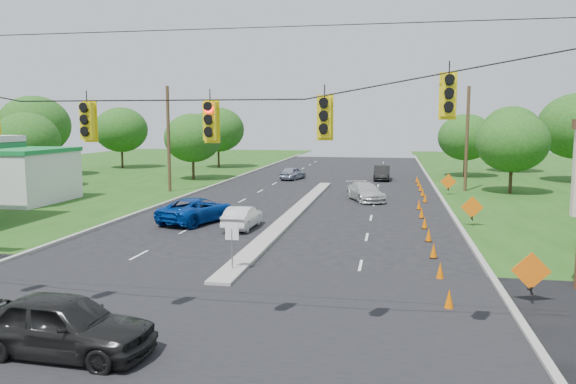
# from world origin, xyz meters

# --- Properties ---
(ground) EXTENTS (160.00, 160.00, 0.00)m
(ground) POSITION_xyz_m (0.00, 0.00, 0.00)
(ground) COLOR black
(ground) RESTS_ON ground
(cross_street) EXTENTS (160.00, 14.00, 0.02)m
(cross_street) POSITION_xyz_m (0.00, 0.00, 0.00)
(cross_street) COLOR black
(cross_street) RESTS_ON ground
(curb_left) EXTENTS (0.25, 110.00, 0.16)m
(curb_left) POSITION_xyz_m (-10.10, 30.00, 0.00)
(curb_left) COLOR gray
(curb_left) RESTS_ON ground
(curb_right) EXTENTS (0.25, 110.00, 0.16)m
(curb_right) POSITION_xyz_m (10.10, 30.00, 0.00)
(curb_right) COLOR gray
(curb_right) RESTS_ON ground
(median) EXTENTS (1.00, 34.00, 0.18)m
(median) POSITION_xyz_m (0.00, 21.00, 0.00)
(median) COLOR gray
(median) RESTS_ON ground
(median_sign) EXTENTS (0.55, 0.06, 2.05)m
(median_sign) POSITION_xyz_m (0.00, 6.00, 1.46)
(median_sign) COLOR gray
(median_sign) RESTS_ON ground
(signal_span) EXTENTS (25.60, 0.32, 9.00)m
(signal_span) POSITION_xyz_m (-0.05, -1.00, 4.97)
(signal_span) COLOR #422D1C
(signal_span) RESTS_ON ground
(utility_pole_far_left) EXTENTS (0.28, 0.28, 9.00)m
(utility_pole_far_left) POSITION_xyz_m (-12.50, 30.00, 4.50)
(utility_pole_far_left) COLOR #422D1C
(utility_pole_far_left) RESTS_ON ground
(utility_pole_far_right) EXTENTS (0.28, 0.28, 9.00)m
(utility_pole_far_right) POSITION_xyz_m (12.50, 35.00, 4.50)
(utility_pole_far_right) COLOR #422D1C
(utility_pole_far_right) RESTS_ON ground
(cone_0) EXTENTS (0.32, 0.32, 0.70)m
(cone_0) POSITION_xyz_m (8.12, 3.00, 0.35)
(cone_0) COLOR #E05E00
(cone_0) RESTS_ON ground
(cone_1) EXTENTS (0.32, 0.32, 0.70)m
(cone_1) POSITION_xyz_m (8.12, 6.50, 0.35)
(cone_1) COLOR #E05E00
(cone_1) RESTS_ON ground
(cone_2) EXTENTS (0.32, 0.32, 0.70)m
(cone_2) POSITION_xyz_m (8.12, 10.00, 0.35)
(cone_2) COLOR #E05E00
(cone_2) RESTS_ON ground
(cone_3) EXTENTS (0.32, 0.32, 0.70)m
(cone_3) POSITION_xyz_m (8.12, 13.50, 0.35)
(cone_3) COLOR #E05E00
(cone_3) RESTS_ON ground
(cone_4) EXTENTS (0.32, 0.32, 0.70)m
(cone_4) POSITION_xyz_m (8.12, 17.00, 0.35)
(cone_4) COLOR #E05E00
(cone_4) RESTS_ON ground
(cone_5) EXTENTS (0.32, 0.32, 0.70)m
(cone_5) POSITION_xyz_m (8.12, 20.50, 0.35)
(cone_5) COLOR #E05E00
(cone_5) RESTS_ON ground
(cone_6) EXTENTS (0.32, 0.32, 0.70)m
(cone_6) POSITION_xyz_m (8.12, 24.00, 0.35)
(cone_6) COLOR #E05E00
(cone_6) RESTS_ON ground
(cone_7) EXTENTS (0.32, 0.32, 0.70)m
(cone_7) POSITION_xyz_m (8.72, 27.50, 0.35)
(cone_7) COLOR #E05E00
(cone_7) RESTS_ON ground
(cone_8) EXTENTS (0.32, 0.32, 0.70)m
(cone_8) POSITION_xyz_m (8.72, 31.00, 0.35)
(cone_8) COLOR #E05E00
(cone_8) RESTS_ON ground
(cone_9) EXTENTS (0.32, 0.32, 0.70)m
(cone_9) POSITION_xyz_m (8.72, 34.50, 0.35)
(cone_9) COLOR #E05E00
(cone_9) RESTS_ON ground
(cone_10) EXTENTS (0.32, 0.32, 0.70)m
(cone_10) POSITION_xyz_m (8.72, 38.00, 0.35)
(cone_10) COLOR #E05E00
(cone_10) RESTS_ON ground
(cone_11) EXTENTS (0.32, 0.32, 0.70)m
(cone_11) POSITION_xyz_m (8.72, 41.50, 0.35)
(cone_11) COLOR #E05E00
(cone_11) RESTS_ON ground
(work_sign_0) EXTENTS (1.27, 0.58, 1.37)m
(work_sign_0) POSITION_xyz_m (10.80, 4.00, 1.09)
(work_sign_0) COLOR black
(work_sign_0) RESTS_ON ground
(work_sign_1) EXTENTS (1.27, 0.58, 1.37)m
(work_sign_1) POSITION_xyz_m (10.80, 18.00, 1.09)
(work_sign_1) COLOR black
(work_sign_1) RESTS_ON ground
(work_sign_2) EXTENTS (1.27, 0.58, 1.37)m
(work_sign_2) POSITION_xyz_m (10.80, 32.00, 1.09)
(work_sign_2) COLOR black
(work_sign_2) RESTS_ON ground
(tree_2) EXTENTS (5.88, 5.88, 6.86)m
(tree_2) POSITION_xyz_m (-26.00, 30.00, 4.34)
(tree_2) COLOR black
(tree_2) RESTS_ON ground
(tree_3) EXTENTS (7.56, 7.56, 8.82)m
(tree_3) POSITION_xyz_m (-32.00, 40.00, 5.58)
(tree_3) COLOR black
(tree_3) RESTS_ON ground
(tree_4) EXTENTS (6.72, 6.72, 7.84)m
(tree_4) POSITION_xyz_m (-28.00, 52.00, 4.96)
(tree_4) COLOR black
(tree_4) RESTS_ON ground
(tree_5) EXTENTS (5.88, 5.88, 6.86)m
(tree_5) POSITION_xyz_m (-14.00, 40.00, 4.34)
(tree_5) COLOR black
(tree_5) RESTS_ON ground
(tree_6) EXTENTS (6.72, 6.72, 7.84)m
(tree_6) POSITION_xyz_m (-16.00, 55.00, 4.96)
(tree_6) COLOR black
(tree_6) RESTS_ON ground
(tree_9) EXTENTS (5.88, 5.88, 6.86)m
(tree_9) POSITION_xyz_m (16.00, 34.00, 4.34)
(tree_9) COLOR black
(tree_9) RESTS_ON ground
(tree_11) EXTENTS (6.72, 6.72, 7.84)m
(tree_11) POSITION_xyz_m (20.00, 55.00, 4.96)
(tree_11) COLOR black
(tree_11) RESTS_ON ground
(tree_12) EXTENTS (5.88, 5.88, 6.86)m
(tree_12) POSITION_xyz_m (14.00, 48.00, 4.34)
(tree_12) COLOR black
(tree_12) RESTS_ON ground
(black_sedan) EXTENTS (4.92, 2.18, 1.65)m
(black_sedan) POSITION_xyz_m (-2.07, -2.52, 0.82)
(black_sedan) COLOR black
(black_sedan) RESTS_ON ground
(white_sedan) EXTENTS (1.46, 3.95, 1.29)m
(white_sedan) POSITION_xyz_m (-2.07, 15.19, 0.65)
(white_sedan) COLOR silver
(white_sedan) RESTS_ON ground
(blue_pickup) EXTENTS (4.08, 5.96, 1.51)m
(blue_pickup) POSITION_xyz_m (-5.21, 16.57, 0.76)
(blue_pickup) COLOR navy
(blue_pickup) RESTS_ON ground
(silver_car_far) EXTENTS (3.58, 5.20, 1.40)m
(silver_car_far) POSITION_xyz_m (4.26, 27.66, 0.70)
(silver_car_far) COLOR #B4B4B4
(silver_car_far) RESTS_ON ground
(silver_car_oncoming) EXTENTS (2.58, 4.22, 1.34)m
(silver_car_oncoming) POSITION_xyz_m (-3.93, 42.17, 0.67)
(silver_car_oncoming) COLOR gray
(silver_car_oncoming) RESTS_ON ground
(dark_car_receding) EXTENTS (1.62, 4.60, 1.51)m
(dark_car_receding) POSITION_xyz_m (5.23, 43.33, 0.76)
(dark_car_receding) COLOR black
(dark_car_receding) RESTS_ON ground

